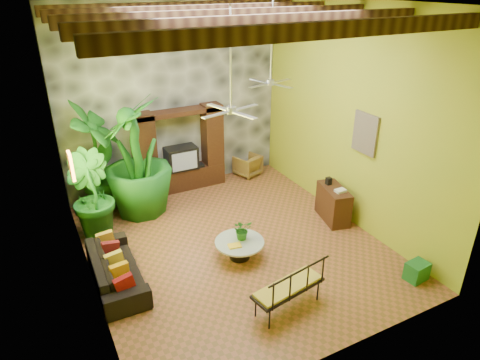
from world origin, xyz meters
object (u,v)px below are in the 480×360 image
ceiling_fan_back (271,73)px  wicker_armchair (248,165)px  ceiling_fan_front (231,99)px  sofa (116,268)px  side_console (333,204)px  coffee_table (240,247)px  green_bin (417,271)px  tall_plant_b (90,196)px  entertainment_center (181,156)px  tall_plant_c (137,157)px  iron_bench (291,286)px  tall_plant_a (97,158)px

ceiling_fan_back → wicker_armchair: 3.65m
ceiling_fan_front → sofa: bearing=173.9°
ceiling_fan_front → side_console: (2.85, 0.23, -2.98)m
sofa → coffee_table: sofa is taller
ceiling_fan_back → coffee_table: (-1.70, -1.73, -3.15)m
ceiling_fan_front → green_bin: 4.91m
side_console → sofa: bearing=-166.6°
ceiling_fan_front → wicker_armchair: 5.17m
ceiling_fan_front → coffee_table: 3.15m
tall_plant_b → green_bin: size_ratio=4.76×
entertainment_center → tall_plant_b: size_ratio=1.18×
tall_plant_b → tall_plant_c: bearing=26.1°
ceiling_fan_back → sofa: ceiling_fan_back is taller
wicker_armchair → iron_bench: bearing=49.3°
sofa → tall_plant_c: tall_plant_c is taller
tall_plant_b → side_console: 5.65m
tall_plant_a → side_console: bearing=-32.2°
entertainment_center → sofa: bearing=-128.2°
tall_plant_b → coffee_table: size_ratio=1.96×
tall_plant_b → tall_plant_c: tall_plant_c is taller
ceiling_fan_back → tall_plant_a: 4.61m
entertainment_center → ceiling_fan_front: ceiling_fan_front is taller
wicker_armchair → iron_bench: (-2.10, -5.46, 0.24)m
ceiling_fan_front → green_bin: ceiling_fan_front is taller
ceiling_fan_back → side_console: (1.05, -1.37, -2.98)m
ceiling_fan_front → tall_plant_a: (-2.01, 3.29, -1.98)m
side_console → green_bin: 2.62m
tall_plant_c → coffee_table: size_ratio=2.85×
entertainment_center → wicker_armchair: entertainment_center is taller
entertainment_center → tall_plant_a: 2.27m
tall_plant_b → coffee_table: 3.49m
side_console → green_bin: side_console is taller
ceiling_fan_front → tall_plant_a: ceiling_fan_front is taller
sofa → side_console: bearing=-89.0°
coffee_table → ceiling_fan_front: bearing=127.2°
wicker_armchair → tall_plant_a: (-4.26, -0.20, 1.11)m
iron_bench → green_bin: (2.70, -0.41, -0.36)m
ceiling_fan_back → side_console: size_ratio=1.78×
wicker_armchair → tall_plant_c: size_ratio=0.23×
ceiling_fan_back → iron_bench: bearing=-114.8°
tall_plant_a → iron_bench: (2.16, -5.26, -0.88)m
ceiling_fan_back → tall_plant_c: size_ratio=0.63×
entertainment_center → green_bin: bearing=-65.9°
tall_plant_b → tall_plant_c: 1.47m
entertainment_center → tall_plant_c: tall_plant_c is taller
sofa → iron_bench: 3.38m
sofa → coffee_table: (2.49, -0.39, -0.06)m
ceiling_fan_front → iron_bench: (0.15, -1.97, -2.86)m
tall_plant_a → coffee_table: (2.11, -3.42, -1.17)m
coffee_table → iron_bench: 1.86m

